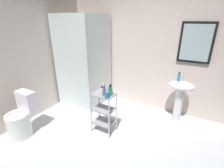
{
  "coord_description": "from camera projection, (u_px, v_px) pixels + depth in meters",
  "views": [
    {
      "loc": [
        1.02,
        -1.51,
        1.9
      ],
      "look_at": [
        -0.28,
        0.8,
        0.82
      ],
      "focal_mm": 25.7,
      "sensor_mm": 36.0,
      "label": 1
    }
  ],
  "objects": [
    {
      "name": "ground_plane",
      "position": [
        102.0,
        156.0,
        2.41
      ],
      "size": [
        4.2,
        4.2,
        0.02
      ],
      "primitive_type": "cube",
      "color": "silver"
    },
    {
      "name": "rinse_cup",
      "position": [
        107.0,
        95.0,
        2.52
      ],
      "size": [
        0.08,
        0.08,
        0.1
      ],
      "primitive_type": "cylinder",
      "color": "#3870B2",
      "rests_on": "storage_cart"
    },
    {
      "name": "pedestal_sink",
      "position": [
        180.0,
        94.0,
        3.04
      ],
      "size": [
        0.46,
        0.37,
        0.81
      ],
      "color": "white",
      "rests_on": "ground_plane"
    },
    {
      "name": "sink_faucet",
      "position": [
        184.0,
        78.0,
        3.04
      ],
      "size": [
        0.03,
        0.03,
        0.1
      ],
      "primitive_type": "cylinder",
      "color": "silver",
      "rests_on": "pedestal_sink"
    },
    {
      "name": "storage_cart",
      "position": [
        104.0,
        110.0,
        2.78
      ],
      "size": [
        0.38,
        0.28,
        0.74
      ],
      "color": "silver",
      "rests_on": "ground_plane"
    },
    {
      "name": "toilet",
      "position": [
        21.0,
        119.0,
        2.75
      ],
      "size": [
        0.37,
        0.49,
        0.76
      ],
      "color": "white",
      "rests_on": "ground_plane"
    },
    {
      "name": "hand_soap_bottle",
      "position": [
        179.0,
        77.0,
        2.99
      ],
      "size": [
        0.06,
        0.06,
        0.18
      ],
      "color": "#389ED1",
      "rests_on": "pedestal_sink"
    },
    {
      "name": "body_wash_bottle_green",
      "position": [
        110.0,
        91.0,
        2.6
      ],
      "size": [
        0.07,
        0.07,
        0.18
      ],
      "color": "green",
      "rests_on": "storage_cart"
    },
    {
      "name": "shower_stall",
      "position": [
        86.0,
        85.0,
        3.75
      ],
      "size": [
        0.92,
        0.92,
        2.0
      ],
      "color": "white",
      "rests_on": "ground_plane"
    },
    {
      "name": "wall_left",
      "position": [
        10.0,
        59.0,
        2.77
      ],
      "size": [
        0.1,
        4.2,
        2.5
      ],
      "primitive_type": "cube",
      "color": "beige",
      "rests_on": "ground_plane"
    },
    {
      "name": "lotion_bottle_white",
      "position": [
        102.0,
        92.0,
        2.56
      ],
      "size": [
        0.06,
        0.06,
        0.18
      ],
      "color": "white",
      "rests_on": "storage_cart"
    },
    {
      "name": "conditioner_bottle_purple",
      "position": [
        103.0,
        89.0,
        2.67
      ],
      "size": [
        0.07,
        0.07,
        0.17
      ],
      "color": "purple",
      "rests_on": "storage_cart"
    },
    {
      "name": "wall_back",
      "position": [
        148.0,
        51.0,
        3.41
      ],
      "size": [
        4.2,
        0.14,
        2.5
      ],
      "color": "beige",
      "rests_on": "ground_plane"
    }
  ]
}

